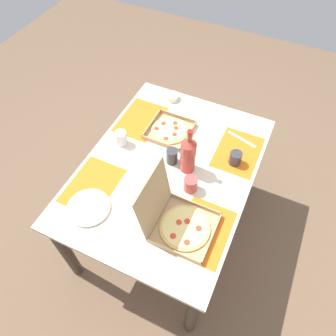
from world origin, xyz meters
name	(u,v)px	position (x,y,z in m)	size (l,w,h in m)	color
ground_plane	(168,224)	(0.00, 0.00, 0.00)	(6.00, 6.00, 0.00)	brown
dining_table	(168,179)	(0.00, 0.00, 0.63)	(1.33, 0.99, 0.75)	#3F3328
placemat_near_left	(204,231)	(-0.30, -0.34, 0.75)	(0.36, 0.26, 0.00)	orange
placemat_near_right	(238,152)	(0.30, -0.34, 0.75)	(0.36, 0.26, 0.00)	orange
placemat_far_left	(92,185)	(-0.30, 0.34, 0.75)	(0.36, 0.26, 0.00)	orange
placemat_far_right	(141,119)	(0.30, 0.34, 0.75)	(0.36, 0.26, 0.00)	orange
pizza_box_corner_left	(170,131)	(0.28, 0.12, 0.76)	(0.27, 0.27, 0.04)	tan
pizza_box_center	(178,221)	(-0.33, -0.21, 0.80)	(0.30, 0.35, 0.34)	tan
plate_near_right	(89,208)	(-0.44, 0.28, 0.75)	(0.24, 0.24, 0.02)	white
plate_far_left	(144,181)	(-0.15, 0.08, 0.76)	(0.22, 0.22, 0.03)	white
soda_bottle	(188,154)	(0.05, -0.11, 0.88)	(0.09, 0.09, 0.32)	#B2382D
cup_spare	(235,158)	(0.21, -0.35, 0.79)	(0.07, 0.07, 0.09)	#333338
cup_clear_left	(190,184)	(-0.08, -0.18, 0.79)	(0.08, 0.08, 0.09)	#BF4742
cup_clear_right	(121,138)	(0.06, 0.35, 0.79)	(0.07, 0.07, 0.10)	silver
cup_red	(172,156)	(0.06, 0.00, 0.80)	(0.07, 0.07, 0.10)	#333338
condiment_bowl	(172,97)	(0.58, 0.24, 0.77)	(0.09, 0.09, 0.04)	white
knife_by_far_left	(242,139)	(0.41, -0.34, 0.75)	(0.21, 0.02, 0.01)	#B7B7BC
fork_by_near_left	(208,120)	(0.49, -0.08, 0.75)	(0.19, 0.02, 0.01)	#B7B7BC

